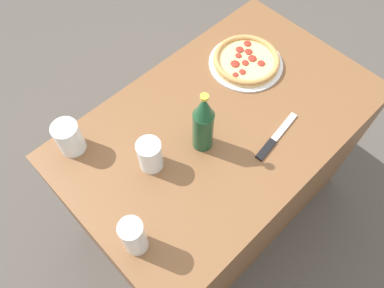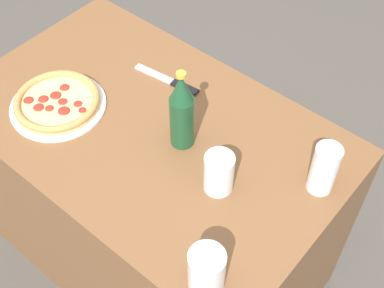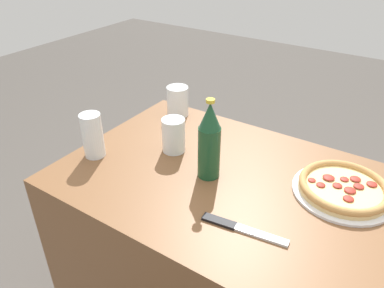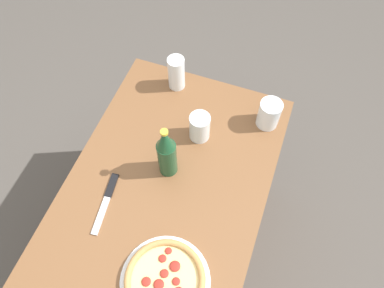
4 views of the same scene
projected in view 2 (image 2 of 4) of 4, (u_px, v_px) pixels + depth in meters
name	position (u px, v px, depth m)	size (l,w,h in m)	color
ground_plane	(161.00, 256.00, 2.09)	(8.00, 8.00, 0.00)	#4C4742
table	(155.00, 201.00, 1.80)	(1.12, 0.69, 0.76)	brown
pizza_salami	(57.00, 102.00, 1.54)	(0.28, 0.28, 0.04)	silver
glass_iced_tea	(323.00, 171.00, 1.32)	(0.07, 0.07, 0.15)	white
glass_orange_juice	(206.00, 271.00, 1.16)	(0.08, 0.08, 0.12)	white
glass_lemonade	(219.00, 174.00, 1.33)	(0.08, 0.08, 0.12)	white
beer_bottle	(182.00, 111.00, 1.38)	(0.07, 0.07, 0.25)	#194728
knife	(169.00, 81.00, 1.62)	(0.23, 0.05, 0.01)	black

